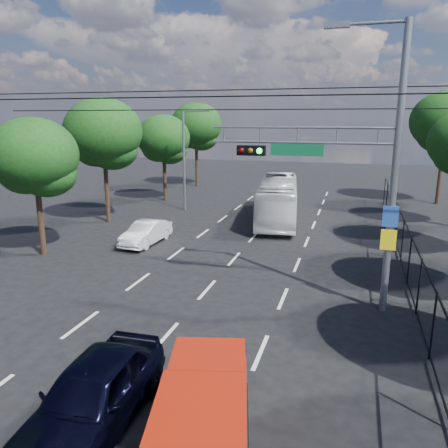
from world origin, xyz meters
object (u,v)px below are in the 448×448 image
at_px(red_pickup, 204,414).
at_px(white_van, 146,233).
at_px(white_bus, 278,199).
at_px(navy_hatchback, 93,395).
at_px(signal_mast, 357,159).

xyz_separation_m(red_pickup, white_van, (-7.93, 13.30, -0.30)).
bearing_deg(white_bus, red_pickup, -91.88).
relative_size(red_pickup, navy_hatchback, 1.07).
bearing_deg(navy_hatchback, signal_mast, 55.04).
xyz_separation_m(signal_mast, red_pickup, (-2.54, -8.14, -4.33)).
distance_m(signal_mast, navy_hatchback, 10.54).
height_order(signal_mast, navy_hatchback, signal_mast).
bearing_deg(white_van, navy_hatchback, -64.64).
distance_m(signal_mast, red_pickup, 9.57).
xyz_separation_m(signal_mast, navy_hatchback, (-5.11, -8.07, -4.47)).
bearing_deg(signal_mast, red_pickup, -107.34).
distance_m(signal_mast, white_bus, 14.12).
bearing_deg(red_pickup, signal_mast, 72.66).
relative_size(navy_hatchback, white_van, 1.23).
distance_m(signal_mast, white_van, 12.56).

